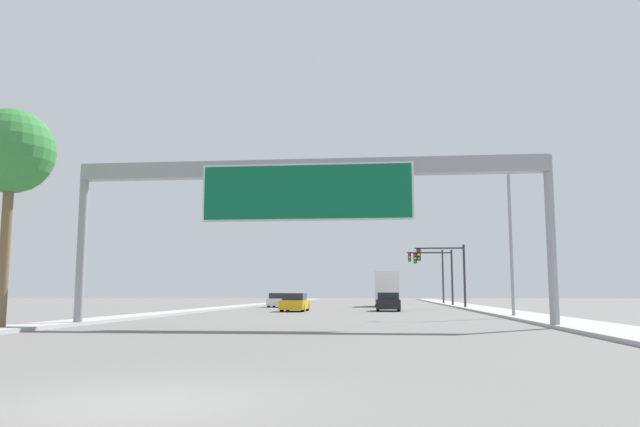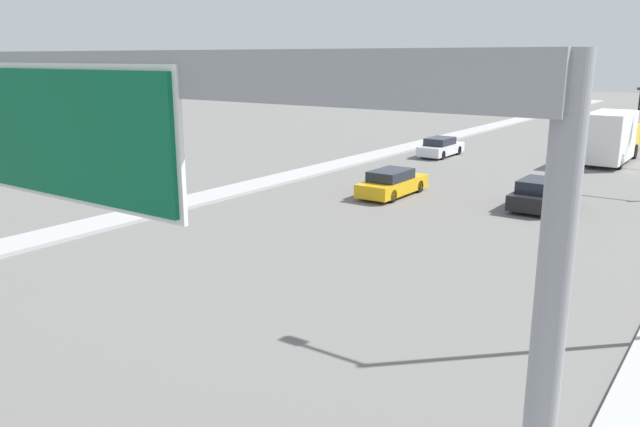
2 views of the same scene
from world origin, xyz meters
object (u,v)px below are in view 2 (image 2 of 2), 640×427
(sign_gantry, at_px, (28,111))
(truck_box_primary, at_px, (611,137))
(car_mid_left, at_px, (441,147))
(car_far_right, at_px, (392,183))
(car_near_left, at_px, (539,194))

(sign_gantry, height_order, truck_box_primary, sign_gantry)
(sign_gantry, bearing_deg, car_mid_left, 101.44)
(car_mid_left, xyz_separation_m, truck_box_primary, (10.50, 3.80, 1.10))
(car_mid_left, bearing_deg, car_far_right, -75.48)
(car_near_left, relative_size, truck_box_primary, 0.54)
(sign_gantry, distance_m, truck_box_primary, 38.78)
(sign_gantry, xyz_separation_m, truck_box_primary, (3.50, 38.40, -4.18))
(car_near_left, xyz_separation_m, truck_box_primary, (0.00, 15.76, 1.07))
(truck_box_primary, bearing_deg, car_far_right, -112.02)
(car_mid_left, relative_size, truck_box_primary, 0.57)
(car_near_left, height_order, truck_box_primary, truck_box_primary)
(car_near_left, bearing_deg, truck_box_primary, 90.00)
(car_mid_left, bearing_deg, truck_box_primary, 19.88)
(car_far_right, distance_m, car_near_left, 7.17)
(sign_gantry, xyz_separation_m, car_mid_left, (-7.00, 34.60, -5.27))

